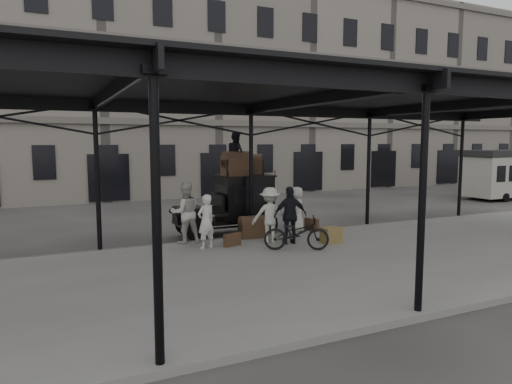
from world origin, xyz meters
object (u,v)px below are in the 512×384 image
at_px(porter_left, 206,222).
at_px(steamer_trunk_platform, 252,228).
at_px(bicycle, 296,233).
at_px(taxi, 236,202).
at_px(steamer_trunk_roof_near, 236,165).
at_px(porter_official, 290,215).

xyz_separation_m(porter_left, steamer_trunk_platform, (1.92, 0.86, -0.52)).
bearing_deg(porter_left, bicycle, 130.39).
height_order(taxi, steamer_trunk_roof_near, steamer_trunk_roof_near).
relative_size(taxi, bicycle, 1.88).
relative_size(porter_left, steamer_trunk_roof_near, 1.69).
xyz_separation_m(porter_official, bicycle, (-0.25, -0.83, -0.40)).
bearing_deg(porter_left, steamer_trunk_roof_near, -152.82).
bearing_deg(steamer_trunk_roof_near, porter_left, -142.72).
bearing_deg(porter_left, steamer_trunk_platform, -175.85).
relative_size(porter_left, porter_official, 0.90).
xyz_separation_m(taxi, porter_official, (0.72, -2.74, -0.14)).
relative_size(taxi, porter_left, 2.21).
distance_m(porter_official, steamer_trunk_platform, 1.67).
distance_m(porter_official, bicycle, 0.96).
height_order(steamer_trunk_roof_near, steamer_trunk_platform, steamer_trunk_roof_near).
height_order(bicycle, steamer_trunk_platform, bicycle).
bearing_deg(porter_official, steamer_trunk_platform, -50.96).
bearing_deg(steamer_trunk_roof_near, taxi, 61.91).
distance_m(taxi, steamer_trunk_platform, 1.55).
bearing_deg(taxi, porter_official, -75.21).
distance_m(porter_official, steamer_trunk_roof_near, 3.01).
xyz_separation_m(taxi, steamer_trunk_roof_near, (-0.08, -0.25, 1.33)).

